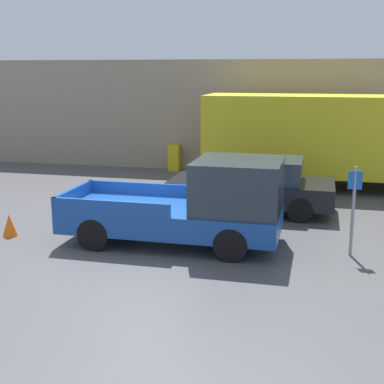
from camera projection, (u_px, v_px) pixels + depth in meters
The scene contains 8 objects.
ground_plane at pixel (138, 244), 12.61m from camera, with size 60.00×60.00×0.00m, color #4C4C4F.
building_wall at pixel (217, 116), 21.41m from camera, with size 28.00×0.15×4.44m.
pickup_truck at pixel (196, 205), 12.41m from camera, with size 5.09×2.11×2.06m.
car at pixel (253, 184), 15.45m from camera, with size 4.68×2.00×1.57m.
delivery_truck at pixel (313, 137), 18.47m from camera, with size 7.97×2.48×3.19m.
parking_sign at pixel (353, 206), 11.62m from camera, with size 0.30×0.07×2.01m.
newspaper_box at pixel (174, 158), 21.87m from camera, with size 0.45×0.40×1.05m.
traffic_cone at pixel (10, 225), 13.19m from camera, with size 0.38×0.38×0.55m.
Camera 1 is at (4.08, -11.38, 4.01)m, focal length 50.00 mm.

